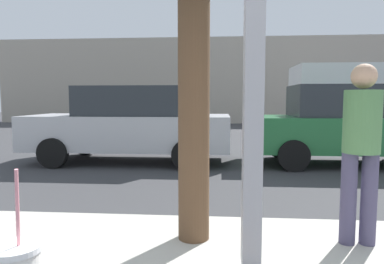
{
  "coord_description": "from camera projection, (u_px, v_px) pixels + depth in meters",
  "views": [
    {
      "loc": [
        -0.09,
        -0.86,
        1.44
      ],
      "look_at": [
        -0.41,
        3.19,
        1.07
      ],
      "focal_mm": 32.83,
      "sensor_mm": 36.0,
      "label": 1
    }
  ],
  "objects": [
    {
      "name": "parked_car_silver",
      "position": [
        131.0,
        124.0,
        8.11
      ],
      "size": [
        4.59,
        1.99,
        1.74
      ],
      "color": "#BCBCC1",
      "rests_on": "ground"
    },
    {
      "name": "pedestrian",
      "position": [
        361.0,
        142.0,
        3.13
      ],
      "size": [
        0.32,
        0.32,
        1.63
      ],
      "color": "#474260",
      "rests_on": "sidewalk_strip"
    },
    {
      "name": "parked_car_green",
      "position": [
        351.0,
        125.0,
        7.72
      ],
      "size": [
        4.64,
        1.89,
        1.76
      ],
      "color": "#236B38",
      "rests_on": "ground"
    },
    {
      "name": "building_facade_far",
      "position": [
        222.0,
        81.0,
        21.68
      ],
      "size": [
        28.0,
        1.2,
        5.19
      ],
      "primitive_type": "cube",
      "color": "#A89E8E",
      "rests_on": "ground"
    },
    {
      "name": "ground_plane",
      "position": [
        223.0,
        156.0,
        8.92
      ],
      "size": [
        60.0,
        60.0,
        0.0
      ],
      "primitive_type": "plane",
      "color": "#38383A"
    }
  ]
}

